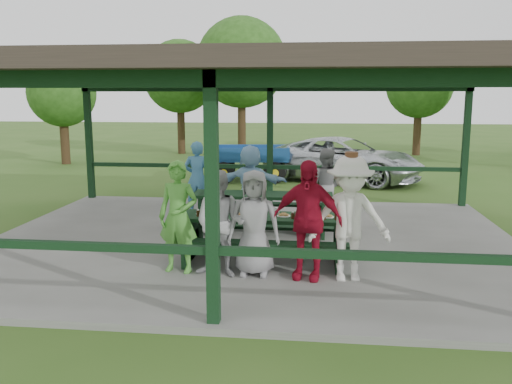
# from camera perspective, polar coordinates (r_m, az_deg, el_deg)

# --- Properties ---
(ground) EXTENTS (90.00, 90.00, 0.00)m
(ground) POSITION_cam_1_polar(r_m,az_deg,el_deg) (10.37, -0.43, -5.58)
(ground) COLOR #32561B
(ground) RESTS_ON ground
(concrete_slab) EXTENTS (10.00, 8.00, 0.10)m
(concrete_slab) POSITION_cam_1_polar(r_m,az_deg,el_deg) (10.36, -0.43, -5.32)
(concrete_slab) COLOR slate
(concrete_slab) RESTS_ON ground
(pavilion_structure) EXTENTS (10.60, 8.60, 3.24)m
(pavilion_structure) POSITION_cam_1_polar(r_m,az_deg,el_deg) (9.98, -0.46, 12.20)
(pavilion_structure) COLOR black
(pavilion_structure) RESTS_ON concrete_slab
(picnic_table_near) EXTENTS (2.78, 1.39, 0.75)m
(picnic_table_near) POSITION_cam_1_polar(r_m,az_deg,el_deg) (9.03, 0.79, -4.17)
(picnic_table_near) COLOR black
(picnic_table_near) RESTS_ON concrete_slab
(picnic_table_far) EXTENTS (2.82, 1.39, 0.75)m
(picnic_table_far) POSITION_cam_1_polar(r_m,az_deg,el_deg) (10.99, 0.68, -1.55)
(picnic_table_far) COLOR black
(picnic_table_far) RESTS_ON concrete_slab
(table_setting) EXTENTS (2.36, 0.45, 0.10)m
(table_setting) POSITION_cam_1_polar(r_m,az_deg,el_deg) (8.98, 0.62, -2.27)
(table_setting) COLOR white
(table_setting) RESTS_ON picnic_table_near
(contestant_green) EXTENTS (0.69, 0.50, 1.74)m
(contestant_green) POSITION_cam_1_polar(r_m,az_deg,el_deg) (8.42, -8.18, -2.61)
(contestant_green) COLOR #51A339
(contestant_green) RESTS_ON concrete_slab
(contestant_grey_left) EXTENTS (0.87, 0.73, 1.63)m
(contestant_grey_left) POSITION_cam_1_polar(r_m,az_deg,el_deg) (8.15, -3.82, -3.35)
(contestant_grey_left) COLOR #999A9C
(contestant_grey_left) RESTS_ON concrete_slab
(contestant_grey_mid) EXTENTS (0.80, 0.53, 1.62)m
(contestant_grey_mid) POSITION_cam_1_polar(r_m,az_deg,el_deg) (8.20, -0.20, -3.28)
(contestant_grey_mid) COLOR gray
(contestant_grey_mid) RESTS_ON concrete_slab
(contestant_red) EXTENTS (1.12, 0.64, 1.79)m
(contestant_red) POSITION_cam_1_polar(r_m,az_deg,el_deg) (8.06, 5.39, -2.94)
(contestant_red) COLOR #A20F25
(contestant_red) RESTS_ON concrete_slab
(contestant_white_fedora) EXTENTS (1.26, 0.80, 1.91)m
(contestant_white_fedora) POSITION_cam_1_polar(r_m,az_deg,el_deg) (8.05, 9.82, -2.79)
(contestant_white_fedora) COLOR white
(contestant_white_fedora) RESTS_ON concrete_slab
(spectator_lblue) EXTENTS (1.61, 0.81, 1.66)m
(spectator_lblue) POSITION_cam_1_polar(r_m,az_deg,el_deg) (11.76, -0.56, 0.97)
(spectator_lblue) COLOR #93C2E3
(spectator_lblue) RESTS_ON concrete_slab
(spectator_blue) EXTENTS (0.65, 0.46, 1.69)m
(spectator_blue) POSITION_cam_1_polar(r_m,az_deg,el_deg) (12.42, -6.21, 1.46)
(spectator_blue) COLOR teal
(spectator_blue) RESTS_ON concrete_slab
(spectator_grey) EXTENTS (0.93, 0.82, 1.60)m
(spectator_grey) POSITION_cam_1_polar(r_m,az_deg,el_deg) (11.77, 7.27, 0.72)
(spectator_grey) COLOR gray
(spectator_grey) RESTS_ON concrete_slab
(pickup_truck) EXTENTS (5.72, 4.27, 1.44)m
(pickup_truck) POSITION_cam_1_polar(r_m,az_deg,el_deg) (18.06, 9.20, 3.41)
(pickup_truck) COLOR silver
(pickup_truck) RESTS_ON ground
(farm_trailer) EXTENTS (3.54, 1.81, 1.23)m
(farm_trailer) POSITION_cam_1_polar(r_m,az_deg,el_deg) (18.02, -0.70, 3.16)
(farm_trailer) COLOR navy
(farm_trailer) RESTS_ON ground
(tree_far_left) EXTENTS (3.46, 3.46, 5.40)m
(tree_far_left) POSITION_cam_1_polar(r_m,az_deg,el_deg) (26.48, -8.01, 11.92)
(tree_far_left) COLOR #312113
(tree_far_left) RESTS_ON ground
(tree_left) EXTENTS (3.96, 3.96, 6.18)m
(tree_left) POSITION_cam_1_polar(r_m,az_deg,el_deg) (24.35, -1.53, 13.43)
(tree_left) COLOR #312113
(tree_left) RESTS_ON ground
(tree_mid) EXTENTS (3.08, 3.08, 4.81)m
(tree_mid) POSITION_cam_1_polar(r_m,az_deg,el_deg) (26.63, 16.83, 10.71)
(tree_mid) COLOR #312113
(tree_mid) RESTS_ON ground
(tree_edge_left) EXTENTS (2.72, 2.72, 4.25)m
(tree_edge_left) POSITION_cam_1_polar(r_m,az_deg,el_deg) (23.54, -19.75, 9.74)
(tree_edge_left) COLOR #312113
(tree_edge_left) RESTS_ON ground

